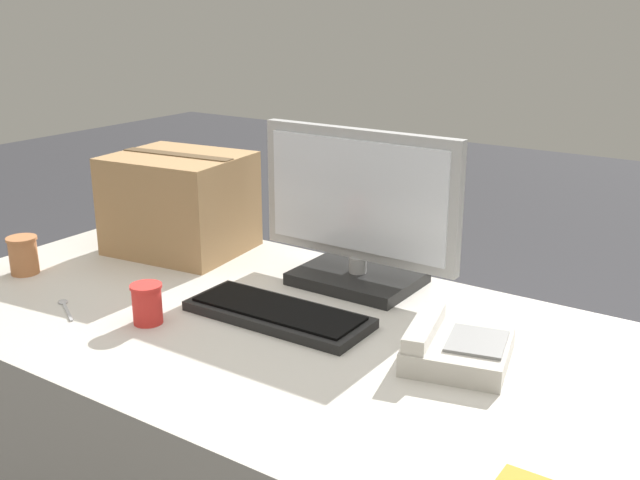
{
  "coord_description": "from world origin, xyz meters",
  "views": [
    {
      "loc": [
        0.92,
        -1.2,
        1.42
      ],
      "look_at": [
        -0.0,
        0.16,
        0.88
      ],
      "focal_mm": 42.0,
      "sensor_mm": 36.0,
      "label": 1
    }
  ],
  "objects_px": {
    "monitor": "(358,218)",
    "spoon": "(65,306)",
    "paper_cup_left": "(23,255)",
    "paper_cup_right": "(147,304)",
    "keyboard": "(278,313)",
    "cardboard_box": "(180,203)",
    "desk_phone": "(455,347)"
  },
  "relations": [
    {
      "from": "monitor",
      "to": "spoon",
      "type": "xyz_separation_m",
      "value": [
        -0.48,
        -0.51,
        -0.17
      ]
    },
    {
      "from": "keyboard",
      "to": "paper_cup_right",
      "type": "relative_size",
      "value": 4.75
    },
    {
      "from": "monitor",
      "to": "desk_phone",
      "type": "bearing_deg",
      "value": -33.56
    },
    {
      "from": "desk_phone",
      "to": "spoon",
      "type": "xyz_separation_m",
      "value": [
        -0.86,
        -0.26,
        -0.03
      ]
    },
    {
      "from": "monitor",
      "to": "paper_cup_right",
      "type": "bearing_deg",
      "value": -119.16
    },
    {
      "from": "monitor",
      "to": "spoon",
      "type": "relative_size",
      "value": 4.14
    },
    {
      "from": "monitor",
      "to": "spoon",
      "type": "height_order",
      "value": "monitor"
    },
    {
      "from": "spoon",
      "to": "paper_cup_left",
      "type": "bearing_deg",
      "value": 11.06
    },
    {
      "from": "keyboard",
      "to": "cardboard_box",
      "type": "distance_m",
      "value": 0.58
    },
    {
      "from": "keyboard",
      "to": "cardboard_box",
      "type": "height_order",
      "value": "cardboard_box"
    },
    {
      "from": "paper_cup_right",
      "to": "spoon",
      "type": "xyz_separation_m",
      "value": [
        -0.22,
        -0.05,
        -0.04
      ]
    },
    {
      "from": "desk_phone",
      "to": "spoon",
      "type": "distance_m",
      "value": 0.9
    },
    {
      "from": "monitor",
      "to": "spoon",
      "type": "distance_m",
      "value": 0.72
    },
    {
      "from": "keyboard",
      "to": "paper_cup_right",
      "type": "bearing_deg",
      "value": -142.68
    },
    {
      "from": "monitor",
      "to": "paper_cup_left",
      "type": "height_order",
      "value": "monitor"
    },
    {
      "from": "monitor",
      "to": "paper_cup_left",
      "type": "distance_m",
      "value": 0.87
    },
    {
      "from": "monitor",
      "to": "keyboard",
      "type": "bearing_deg",
      "value": -96.61
    },
    {
      "from": "desk_phone",
      "to": "spoon",
      "type": "height_order",
      "value": "desk_phone"
    },
    {
      "from": "monitor",
      "to": "cardboard_box",
      "type": "distance_m",
      "value": 0.56
    },
    {
      "from": "paper_cup_right",
      "to": "spoon",
      "type": "bearing_deg",
      "value": -168.09
    },
    {
      "from": "keyboard",
      "to": "spoon",
      "type": "distance_m",
      "value": 0.5
    },
    {
      "from": "cardboard_box",
      "to": "desk_phone",
      "type": "bearing_deg",
      "value": -12.24
    },
    {
      "from": "monitor",
      "to": "keyboard",
      "type": "relative_size",
      "value": 1.24
    },
    {
      "from": "cardboard_box",
      "to": "paper_cup_right",
      "type": "bearing_deg",
      "value": -54.36
    },
    {
      "from": "desk_phone",
      "to": "paper_cup_left",
      "type": "relative_size",
      "value": 2.54
    },
    {
      "from": "desk_phone",
      "to": "cardboard_box",
      "type": "relative_size",
      "value": 0.65
    },
    {
      "from": "paper_cup_right",
      "to": "spoon",
      "type": "distance_m",
      "value": 0.23
    },
    {
      "from": "paper_cup_right",
      "to": "desk_phone",
      "type": "bearing_deg",
      "value": 18.37
    },
    {
      "from": "keyboard",
      "to": "cardboard_box",
      "type": "xyz_separation_m",
      "value": [
        -0.52,
        0.24,
        0.12
      ]
    },
    {
      "from": "spoon",
      "to": "cardboard_box",
      "type": "relative_size",
      "value": 0.33
    },
    {
      "from": "paper_cup_left",
      "to": "cardboard_box",
      "type": "bearing_deg",
      "value": 61.7
    },
    {
      "from": "spoon",
      "to": "paper_cup_right",
      "type": "bearing_deg",
      "value": -139.17
    }
  ]
}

